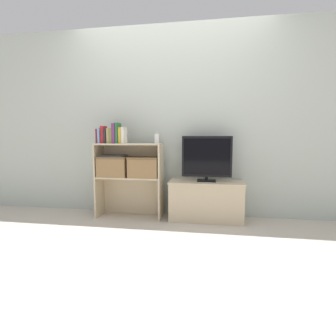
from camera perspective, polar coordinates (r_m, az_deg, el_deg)
The scene contains 20 objects.
ground_plane at distance 3.16m, azimuth -0.45°, elevation -11.74°, with size 16.00×16.00×0.00m, color #BCB2A3.
wall_back at distance 3.41m, azimuth 0.71°, elevation 10.03°, with size 10.00×0.05×2.40m.
tv_stand at distance 3.23m, azimuth 8.28°, elevation -7.02°, with size 0.89×0.39×0.47m.
tv at distance 3.15m, azimuth 8.43°, elevation 2.24°, with size 0.59×0.14×0.54m.
bookshelf_lower_tier at distance 3.39m, azimuth -8.01°, elevation -4.97°, with size 0.82×0.30×0.52m.
bookshelf_upper_tier at distance 3.33m, azimuth -8.16°, elevation 2.80°, with size 0.82×0.30×0.41m.
book_maroon at distance 3.36m, azimuth -14.86°, elevation 6.71°, with size 0.02×0.15×0.17m.
book_skyblue at distance 3.34m, azimuth -14.41°, elevation 6.83°, with size 0.03×0.16×0.19m.
book_crimson at distance 3.33m, azimuth -13.82°, elevation 7.06°, with size 0.04×0.13×0.21m.
book_charcoal at distance 3.31m, azimuth -13.18°, elevation 6.79°, with size 0.02×0.15×0.18m.
book_tan at distance 3.30m, azimuth -12.65°, elevation 6.82°, with size 0.03×0.13×0.18m.
book_olive at distance 3.29m, azimuth -12.09°, elevation 6.87°, with size 0.03×0.14×0.18m.
book_plum at distance 3.28m, azimuth -11.43°, elevation 7.38°, with size 0.04×0.16×0.24m.
book_forest at distance 3.26m, azimuth -10.79°, elevation 7.47°, with size 0.03×0.15×0.25m.
book_mustard at distance 3.25m, azimuth -10.14°, elevation 6.99°, with size 0.03×0.14×0.19m.
book_ivory at distance 3.24m, azimuth -9.52°, elevation 7.04°, with size 0.03×0.14×0.20m.
baby_monitor at distance 3.18m, azimuth -2.44°, elevation 6.42°, with size 0.05×0.04×0.14m.
storage_basket_left at distance 3.33m, azimuth -11.69°, elevation 0.51°, with size 0.37×0.27×0.25m.
storage_basket_right at distance 3.22m, azimuth -5.18°, elevation 0.40°, with size 0.37×0.27×0.25m.
laptop at distance 3.32m, azimuth -11.74°, elevation 2.62°, with size 0.30×0.24×0.02m.
Camera 1 is at (0.51, -2.96, 0.99)m, focal length 28.00 mm.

